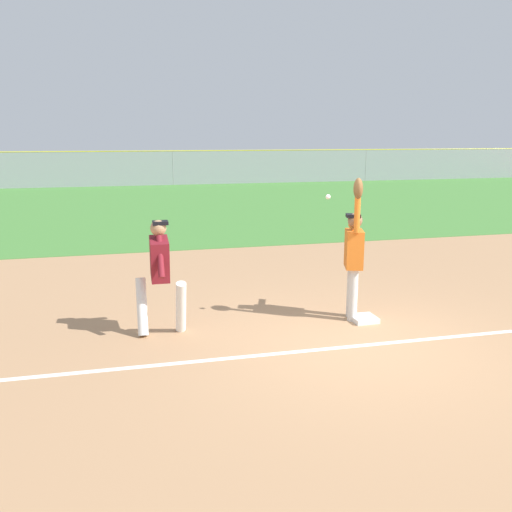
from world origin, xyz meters
The scene contains 12 objects.
ground_plane centered at (0.00, 0.00, 0.00)m, with size 80.89×80.89×0.00m, color tan.
outfield_grass centered at (0.00, 16.55, 0.01)m, with size 50.18×19.13×0.01m, color #478438.
chalk_foul_line centered at (-3.47, -0.04, 0.00)m, with size 12.00×0.10×0.01m, color white.
first_base centered at (0.53, 0.86, 0.04)m, with size 0.38×0.38×0.08m, color white.
fielder centered at (0.38, 1.02, 1.12)m, with size 0.39×0.88×2.28m.
runner centered at (-2.64, 1.07, 1.00)m, with size 0.71×0.84×1.72m.
baseball centered at (-0.10, 0.97, 1.99)m, with size 0.07×0.07×0.07m, color white.
outfield_fence centered at (0.00, 26.11, 1.03)m, with size 50.26×0.08×2.05m.
parked_car_blue centered at (-8.24, 30.52, 0.67)m, with size 4.43×2.18×1.25m.
parked_car_black centered at (-3.59, 30.50, 0.67)m, with size 4.50×2.32×1.25m.
parked_car_white centered at (1.01, 30.69, 0.67)m, with size 4.50×2.32×1.25m.
parked_car_tan centered at (5.61, 30.13, 0.67)m, with size 4.51×2.34×1.25m.
Camera 1 is at (-3.14, -6.61, 2.89)m, focal length 37.68 mm.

